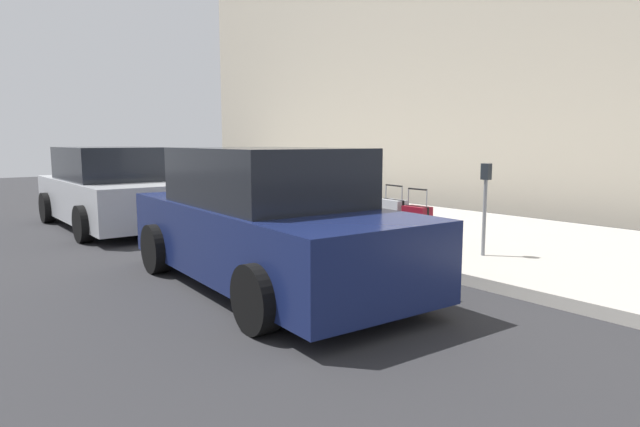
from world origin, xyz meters
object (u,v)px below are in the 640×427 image
suitcase_silver_1 (393,220)px  suitcase_teal_4 (324,214)px  parking_meter (485,196)px  bollard_post (259,197)px  parked_car_silver_1 (113,190)px  suitcase_black_3 (341,215)px  fire_hydrant (279,199)px  suitcase_olive_2 (365,220)px  suitcase_maroon_0 (417,226)px  parked_car_navy_0 (266,222)px  suitcase_red_5 (310,205)px

suitcase_silver_1 → suitcase_teal_4: 1.66m
parking_meter → bollard_post: bearing=4.4°
parking_meter → parked_car_silver_1: parked_car_silver_1 is taller
suitcase_black_3 → fire_hydrant: (2.02, -0.07, 0.11)m
suitcase_olive_2 → fire_hydrant: 2.59m
suitcase_maroon_0 → parked_car_navy_0: size_ratio=0.20×
suitcase_silver_1 → parked_car_silver_1: size_ratio=0.20×
suitcase_olive_2 → suitcase_red_5: size_ratio=0.75×
suitcase_olive_2 → parking_meter: (-2.07, -0.31, 0.55)m
suitcase_olive_2 → parked_car_navy_0: bearing=112.5°
suitcase_maroon_0 → bollard_post: suitcase_maroon_0 is taller
parking_meter → parked_car_silver_1: (6.62, 2.91, -0.22)m
suitcase_teal_4 → suitcase_red_5: 0.54m
suitcase_silver_1 → fire_hydrant: bearing=1.0°
fire_hydrant → parked_car_navy_0: 4.54m
suitcase_black_3 → suitcase_maroon_0: bearing=-177.2°
suitcase_red_5 → parked_car_navy_0: parked_car_navy_0 is taller
parking_meter → parked_car_navy_0: parked_car_navy_0 is taller
suitcase_red_5 → parked_car_navy_0: size_ratio=0.18×
parked_car_silver_1 → parked_car_navy_0: bearing=180.0°
suitcase_maroon_0 → suitcase_olive_2: bearing=3.5°
suitcase_maroon_0 → parked_car_silver_1: bearing=25.4°
suitcase_black_3 → parked_car_navy_0: parked_car_navy_0 is taller
suitcase_olive_2 → parked_car_navy_0: 2.84m
suitcase_olive_2 → fire_hydrant: size_ratio=0.78×
parked_car_navy_0 → parking_meter: bearing=-108.7°
bollard_post → suitcase_teal_4: bearing=-176.1°
fire_hydrant → bollard_post: 0.52m
suitcase_teal_4 → parked_car_navy_0: 3.46m
suitcase_maroon_0 → parked_car_navy_0: bearing=90.3°
parked_car_silver_1 → bollard_post: bearing=-120.2°
suitcase_silver_1 → parking_meter: parking_meter is taller
suitcase_red_5 → suitcase_black_3: bearing=172.2°
suitcase_red_5 → suitcase_olive_2: bearing=175.4°
suitcase_black_3 → parked_car_navy_0: bearing=122.5°
bollard_post → parked_car_silver_1: bearing=59.8°
fire_hydrant → parked_car_silver_1: bearing=53.6°
suitcase_red_5 → bollard_post: (1.46, 0.23, 0.04)m
suitcase_teal_4 → parked_car_navy_0: size_ratio=0.16×
suitcase_red_5 → parking_meter: (-3.70, -0.17, 0.45)m
suitcase_black_3 → parked_car_navy_0: (-1.65, 2.59, 0.32)m
suitcase_black_3 → suitcase_olive_2: bearing=-178.7°
fire_hydrant → bollard_post: bollard_post is taller
suitcase_black_3 → parking_meter: (-2.64, -0.32, 0.52)m
suitcase_black_3 → parking_meter: parking_meter is taller
parked_car_silver_1 → parking_meter: bearing=-156.3°
suitcase_red_5 → parked_car_silver_1: (2.92, 2.74, 0.23)m
suitcase_silver_1 → bollard_post: 3.64m
suitcase_olive_2 → parked_car_silver_1: 5.26m
parked_car_navy_0 → parked_car_silver_1: size_ratio=0.98×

